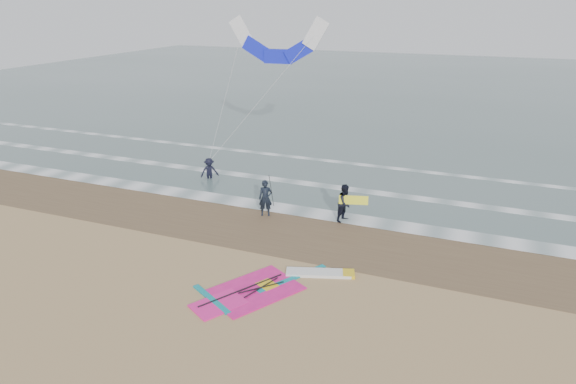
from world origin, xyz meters
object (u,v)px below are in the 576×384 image
at_px(windsurf_rig, 273,286).
at_px(surf_kite, 278,45).
at_px(person_walking, 345,203).
at_px(person_standing, 266,198).
at_px(person_wading, 209,166).

relative_size(windsurf_rig, surf_kite, 0.67).
height_order(person_walking, surf_kite, surf_kite).
relative_size(person_standing, person_wading, 1.10).
height_order(person_standing, person_walking, person_walking).
height_order(person_standing, surf_kite, surf_kite).
bearing_deg(windsurf_rig, person_standing, 116.37).
xyz_separation_m(person_walking, surf_kite, (-6.08, 6.65, 6.23)).
bearing_deg(surf_kite, windsurf_rig, -67.96).
bearing_deg(person_wading, windsurf_rig, -90.77).
bearing_deg(person_standing, person_wading, 122.22).
xyz_separation_m(windsurf_rig, person_walking, (0.75, 6.51, 0.84)).
distance_m(windsurf_rig, person_walking, 6.61).
xyz_separation_m(windsurf_rig, person_standing, (-2.85, 5.75, 0.83)).
distance_m(person_wading, surf_kite, 7.83).
relative_size(person_standing, surf_kite, 0.22).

